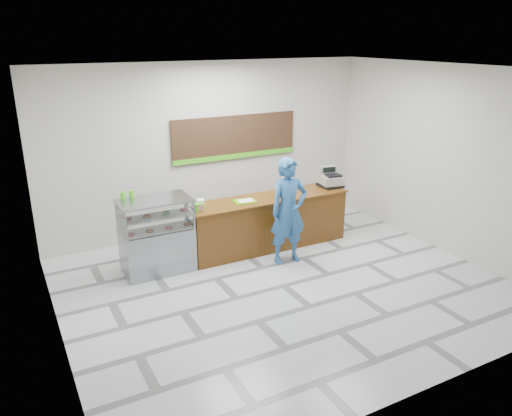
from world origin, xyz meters
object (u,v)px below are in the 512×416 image
sales_counter (268,222)px  customer (289,211)px  cash_register (330,179)px  serving_tray (245,201)px  display_case (157,235)px

sales_counter → customer: customer is taller
customer → sales_counter: bearing=94.7°
cash_register → serving_tray: 2.00m
sales_counter → display_case: display_case is taller
serving_tray → cash_register: bearing=7.9°
cash_register → serving_tray: (-1.99, -0.06, -0.14)m
serving_tray → sales_counter: bearing=9.9°
customer → cash_register: bearing=31.0°
sales_counter → display_case: size_ratio=2.45×
serving_tray → customer: (0.53, -0.70, -0.06)m
customer → serving_tray: bearing=130.8°
sales_counter → serving_tray: size_ratio=7.67×
sales_counter → display_case: 2.23m
sales_counter → cash_register: size_ratio=6.31×
sales_counter → cash_register: cash_register is taller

